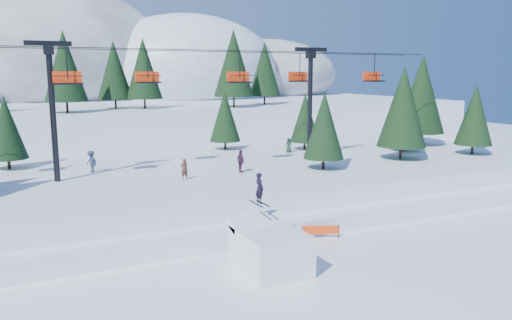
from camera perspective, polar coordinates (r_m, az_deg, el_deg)
name	(u,v)px	position (r m, az deg, el deg)	size (l,w,h in m)	color
ground	(275,280)	(26.38, 2.19, -13.57)	(160.00, 160.00, 0.00)	white
mid_shelf	(175,186)	(42.01, -9.29, -2.94)	(70.00, 22.00, 2.50)	white
berm	(218,227)	(33.03, -4.32, -7.66)	(70.00, 6.00, 1.10)	white
mountain_ridge	(55,78)	(94.93, -22.02, 8.69)	(119.00, 60.62, 26.46)	white
jump_kicker	(270,248)	(27.26, 1.57, -10.03)	(3.24, 4.42, 5.08)	white
chairlift	(196,88)	(41.65, -6.92, 8.22)	(46.00, 3.21, 10.28)	black
conifer_stand	(215,114)	(42.05, -4.74, 5.25)	(64.08, 17.83, 10.05)	black
distant_skiers	(128,164)	(40.59, -14.38, -0.50)	(30.80, 8.75, 1.88)	#263149
banner_near	(317,230)	(32.56, 7.00, -7.99)	(2.67, 1.06, 0.90)	black
banner_far	(381,211)	(37.68, 14.06, -5.72)	(2.81, 0.61, 0.90)	black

